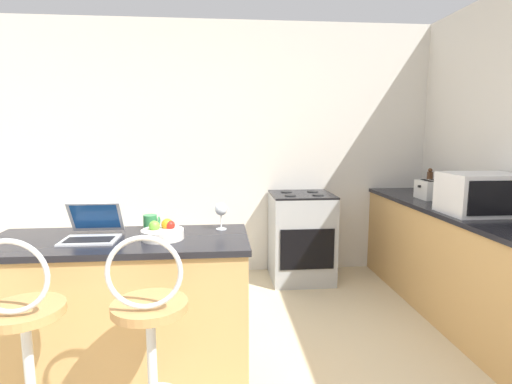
{
  "coord_description": "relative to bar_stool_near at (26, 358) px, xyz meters",
  "views": [
    {
      "loc": [
        0.23,
        -1.51,
        1.49
      ],
      "look_at": [
        0.54,
        1.83,
        0.98
      ],
      "focal_mm": 28.0,
      "sensor_mm": 36.0,
      "label": 1
    }
  ],
  "objects": [
    {
      "name": "bar_stool_far",
      "position": [
        0.54,
        0.0,
        0.0
      ],
      "size": [
        0.4,
        0.4,
        1.07
      ],
      "color": "silver",
      "rests_on": "ground_plane"
    },
    {
      "name": "stove_range",
      "position": [
        1.67,
        2.16,
        -0.07
      ],
      "size": [
        0.61,
        0.59,
        0.89
      ],
      "color": "#9EA3A8",
      "rests_on": "ground_plane"
    },
    {
      "name": "laptop",
      "position": [
        0.12,
        0.6,
        0.42
      ],
      "size": [
        0.3,
        0.29,
        0.2
      ],
      "color": "#B7BABF",
      "rests_on": "breakfast_bar"
    },
    {
      "name": "mug_green",
      "position": [
        0.42,
        0.81,
        0.42
      ],
      "size": [
        0.1,
        0.09,
        0.09
      ],
      "color": "#338447",
      "rests_on": "breakfast_bar"
    },
    {
      "name": "wall_back",
      "position": [
        0.62,
        2.5,
        0.79
      ],
      "size": [
        12.0,
        0.06,
        2.6
      ],
      "color": "silver",
      "rests_on": "ground_plane"
    },
    {
      "name": "microwave",
      "position": [
        2.79,
        1.05,
        0.52
      ],
      "size": [
        0.53,
        0.4,
        0.31
      ],
      "color": "silver",
      "rests_on": "counter_right"
    },
    {
      "name": "bar_stool_near",
      "position": [
        0.0,
        0.0,
        0.0
      ],
      "size": [
        0.4,
        0.4,
        1.07
      ],
      "color": "silver",
      "rests_on": "ground_plane"
    },
    {
      "name": "wine_glass_short",
      "position": [
        0.86,
        0.75,
        0.5
      ],
      "size": [
        0.08,
        0.08,
        0.17
      ],
      "color": "silver",
      "rests_on": "breakfast_bar"
    },
    {
      "name": "fruit_bowl",
      "position": [
        0.53,
        0.56,
        0.41
      ],
      "size": [
        0.24,
        0.24,
        0.11
      ],
      "color": "silver",
      "rests_on": "breakfast_bar"
    },
    {
      "name": "pepper_mill",
      "position": [
        2.92,
        2.03,
        0.49
      ],
      "size": [
        0.06,
        0.06,
        0.26
      ],
      "color": "#4C2D19",
      "rests_on": "counter_right"
    },
    {
      "name": "breakfast_bar",
      "position": [
        0.27,
        0.58,
        -0.07
      ],
      "size": [
        1.49,
        0.61,
        0.88
      ],
      "color": "tan",
      "rests_on": "ground_plane"
    },
    {
      "name": "counter_right",
      "position": [
        2.78,
        0.89,
        -0.07
      ],
      "size": [
        0.61,
        3.19,
        0.88
      ],
      "color": "tan",
      "rests_on": "ground_plane"
    },
    {
      "name": "toaster",
      "position": [
        2.78,
        1.74,
        0.46
      ],
      "size": [
        0.24,
        0.24,
        0.17
      ],
      "color": "silver",
      "rests_on": "counter_right"
    }
  ]
}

